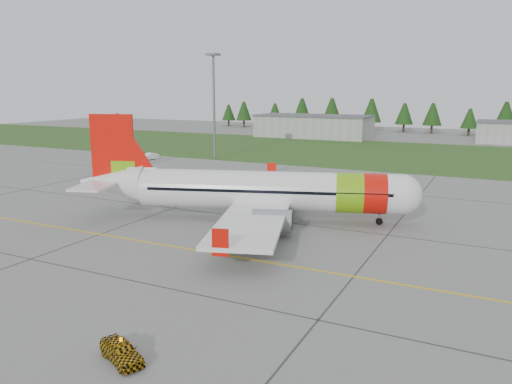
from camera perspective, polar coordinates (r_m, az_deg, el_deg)
The scene contains 9 objects.
ground at distance 35.71m, azimuth -8.51°, elevation -11.16°, with size 320.00×320.00×0.00m, color gray.
aircraft at distance 52.76m, azimuth 0.48°, elevation 0.15°, with size 35.66×33.77×11.14m.
follow_me_car at distance 27.34m, azimuth -15.23°, elevation -15.17°, with size 1.31×1.11×3.26m, color #CE980B.
service_van at distance 100.64m, azimuth -12.15°, elevation 4.77°, with size 1.43×1.35×4.11m, color white.
grass_strip at distance 111.38m, azimuth 16.26°, elevation 4.16°, with size 320.00×50.00×0.03m, color #30561E.
taxi_guideline at distance 42.06m, azimuth -2.26°, elevation -7.43°, with size 120.00×0.25×0.02m, color gold.
hangar_west at distance 145.79m, azimuth 6.59°, elevation 7.41°, with size 32.00×14.00×6.00m, color #A8A8A3.
floodlight_mast at distance 99.11m, azimuth -4.82°, elevation 9.50°, with size 0.50×0.50×20.00m, color slate.
treeline at distance 166.20m, azimuth 19.85°, elevation 8.02°, with size 160.00×8.00×10.00m, color #1C3F14, non-canonical shape.
Camera 1 is at (19.04, -26.87, 13.82)m, focal length 35.00 mm.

